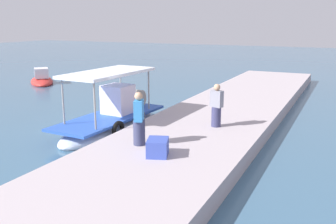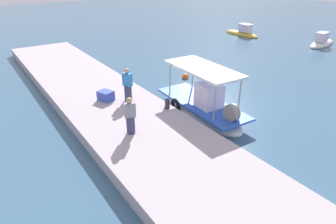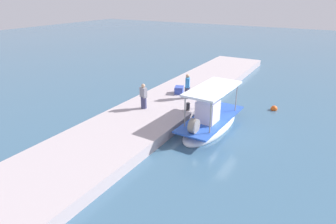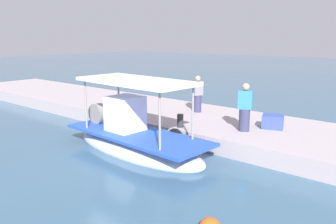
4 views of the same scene
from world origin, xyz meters
name	(u,v)px [view 3 (image 3 of 4)]	position (x,y,z in m)	size (l,w,h in m)	color
ground_plane	(216,129)	(0.00, 0.00, 0.00)	(120.00, 120.00, 0.00)	#3C607D
dock_quay	(157,111)	(0.00, -4.14, 0.30)	(36.00, 4.85, 0.59)	#B2A4A9
main_fishing_boat	(210,122)	(0.12, -0.31, 0.44)	(5.97, 2.28, 2.89)	silver
fisherman_near_bollard	(187,87)	(-2.56, -3.21, 1.38)	(0.56, 0.50, 1.75)	#373B5A
fisherman_by_crate	(144,97)	(0.63, -4.75, 1.34)	(0.45, 0.52, 1.65)	#37385F
mooring_bollard	(188,107)	(-0.48, -2.11, 0.84)	(0.24, 0.24, 0.50)	#2D2D33
cargo_crate	(179,90)	(-3.21, -4.21, 0.84)	(0.76, 0.61, 0.51)	#394FB2
marker_buoy	(274,109)	(-4.84, 2.41, 0.09)	(0.46, 0.46, 0.46)	#E8581B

